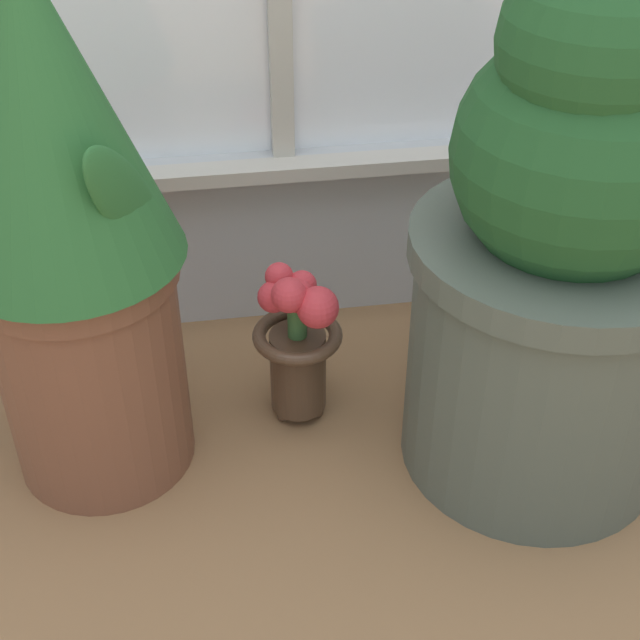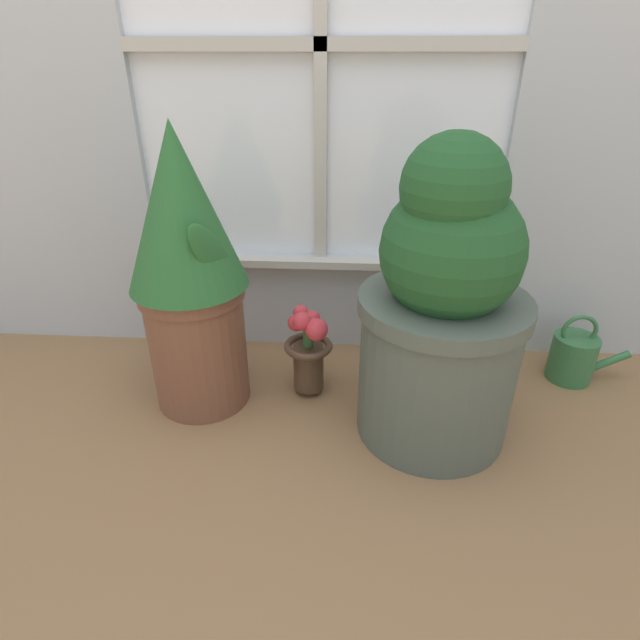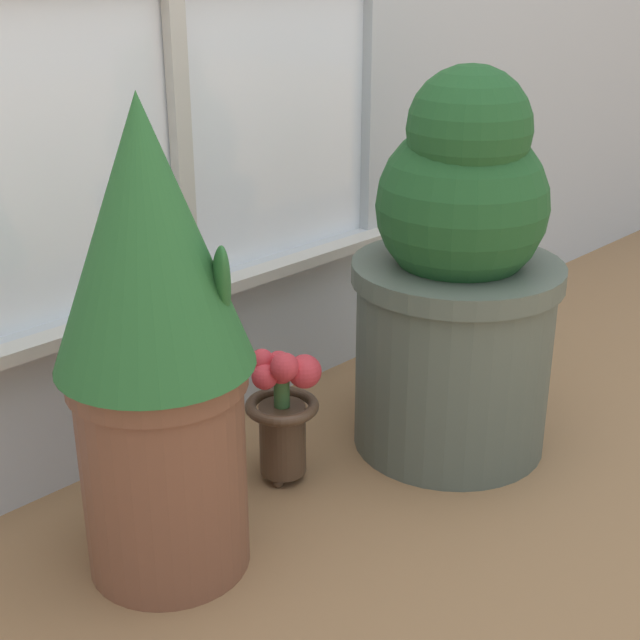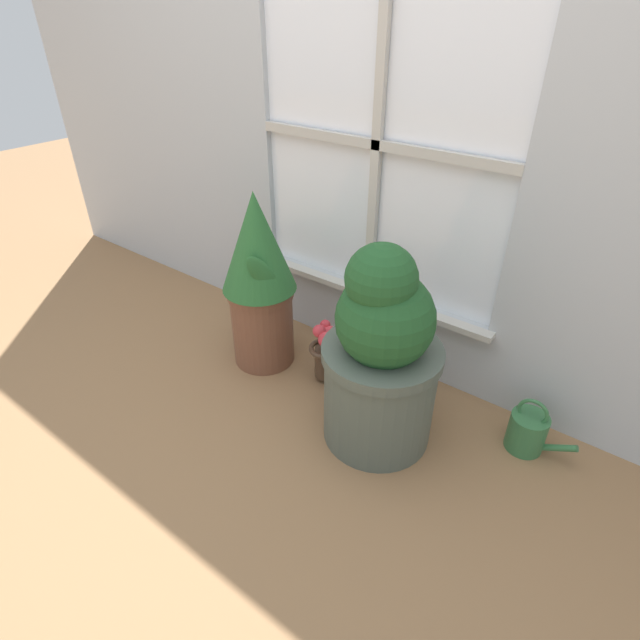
% 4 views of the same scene
% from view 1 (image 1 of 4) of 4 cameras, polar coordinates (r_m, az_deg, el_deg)
% --- Properties ---
extents(ground_plane, '(10.00, 10.00, 0.00)m').
position_cam_1_polar(ground_plane, '(1.23, 1.87, -17.16)').
color(ground_plane, olive).
extents(potted_plant_left, '(0.31, 0.31, 0.77)m').
position_cam_1_polar(potted_plant_left, '(1.20, -15.98, 5.98)').
color(potted_plant_left, brown).
rests_on(potted_plant_left, ground_plane).
extents(potted_plant_right, '(0.41, 0.41, 0.77)m').
position_cam_1_polar(potted_plant_right, '(1.23, 15.16, 3.67)').
color(potted_plant_right, '#4C564C').
rests_on(potted_plant_right, ground_plane).
extents(flower_vase, '(0.14, 0.14, 0.28)m').
position_cam_1_polar(flower_vase, '(1.37, -1.44, -1.20)').
color(flower_vase, '#473323').
rests_on(flower_vase, ground_plane).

